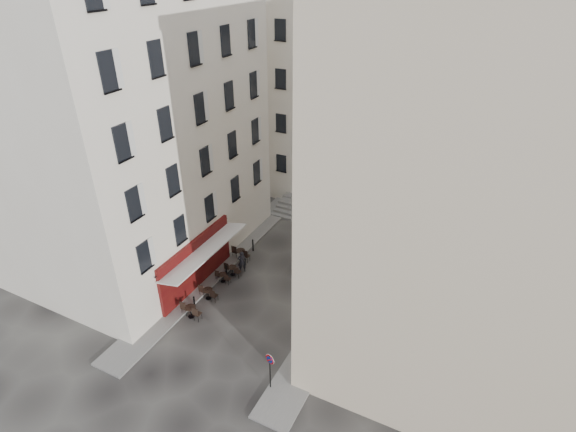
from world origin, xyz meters
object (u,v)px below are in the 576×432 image
Objects in this scene: no_parking_sign at (270,365)px; bistro_table_a at (191,311)px; pedestrian at (242,262)px; bistro_table_b at (208,293)px.

bistro_table_a is at bearing 175.97° from no_parking_sign.
no_parking_sign is at bearing 96.01° from pedestrian.
bistro_table_b is 3.41m from pedestrian.
bistro_table_a is 5.21m from pedestrian.
no_parking_sign is 1.70× the size of bistro_table_a.
pedestrian reaches higher than bistro_table_b.
bistro_table_b is 0.81× the size of pedestrian.
bistro_table_a is 1.82m from bistro_table_b.
no_parking_sign is 1.79× the size of bistro_table_b.
bistro_table_a is at bearing 52.64° from pedestrian.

